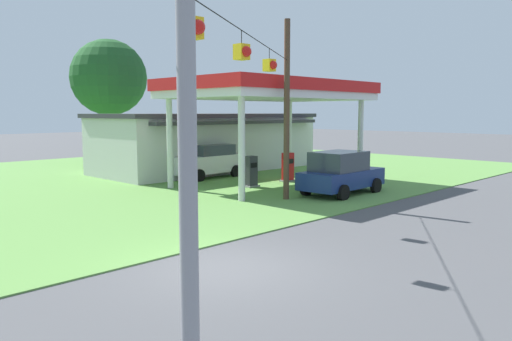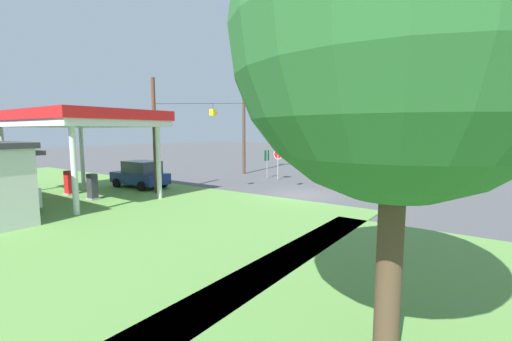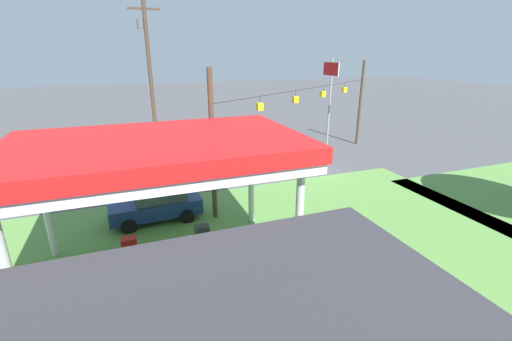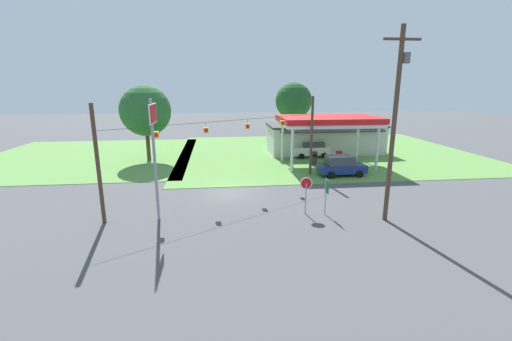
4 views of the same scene
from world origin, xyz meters
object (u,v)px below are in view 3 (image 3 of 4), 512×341
object	(u,v)px
car_at_pumps_front	(157,202)
stop_sign_roadside	(221,136)
gas_station_canopy	(159,152)
fuel_pump_far	(131,257)
fuel_pump_near	(203,244)
utility_pole_main	(150,74)
route_sign	(204,138)
car_at_pumps_rear	(206,318)
stop_sign_overhead	(330,85)

from	to	relation	value
car_at_pumps_front	stop_sign_roadside	distance (m)	10.82
gas_station_canopy	fuel_pump_far	distance (m)	4.15
fuel_pump_near	stop_sign_roadside	bearing A→B (deg)	-108.25
fuel_pump_near	utility_pole_main	distance (m)	16.08
car_at_pumps_front	utility_pole_main	distance (m)	12.09
car_at_pumps_front	stop_sign_roadside	world-z (taller)	stop_sign_roadside
utility_pole_main	fuel_pump_near	bearing A→B (deg)	91.42
fuel_pump_far	utility_pole_main	world-z (taller)	utility_pole_main
gas_station_canopy	route_sign	bearing A→B (deg)	-108.14
gas_station_canopy	car_at_pumps_rear	distance (m)	5.68
stop_sign_overhead	gas_station_canopy	bearing A→B (deg)	41.08
fuel_pump_near	stop_sign_roadside	world-z (taller)	stop_sign_roadside
car_at_pumps_rear	route_sign	size ratio (longest dim) A/B	1.84
route_sign	stop_sign_roadside	bearing A→B (deg)	167.70
gas_station_canopy	car_at_pumps_front	xyz separation A→B (m)	(-0.01, -4.29, -3.68)
car_at_pumps_rear	stop_sign_roadside	distance (m)	18.48
fuel_pump_near	car_at_pumps_front	size ratio (longest dim) A/B	0.35
stop_sign_overhead	car_at_pumps_front	bearing A→B (deg)	30.57
route_sign	gas_station_canopy	bearing A→B (deg)	71.86
stop_sign_overhead	utility_pole_main	size ratio (longest dim) A/B	0.65
car_at_pumps_rear	utility_pole_main	distance (m)	20.08
car_at_pumps_rear	utility_pole_main	size ratio (longest dim) A/B	0.38
car_at_pumps_front	utility_pole_main	bearing A→B (deg)	-97.34
stop_sign_overhead	utility_pole_main	distance (m)	14.41
car_at_pumps_rear	route_sign	world-z (taller)	route_sign
gas_station_canopy	car_at_pumps_rear	bearing A→B (deg)	96.94
car_at_pumps_rear	stop_sign_overhead	distance (m)	23.35
gas_station_canopy	fuel_pump_far	size ratio (longest dim) A/B	6.52
fuel_pump_near	gas_station_canopy	bearing A→B (deg)	0.07
fuel_pump_near	fuel_pump_far	bearing A→B (deg)	0.00
stop_sign_overhead	utility_pole_main	xyz separation A→B (m)	(14.26, -1.74, 1.04)
route_sign	utility_pole_main	bearing A→B (deg)	-20.86
fuel_pump_far	car_at_pumps_rear	world-z (taller)	car_at_pumps_rear
fuel_pump_near	fuel_pump_far	world-z (taller)	same
fuel_pump_near	route_sign	distance (m)	14.08
car_at_pumps_front	utility_pole_main	size ratio (longest dim) A/B	0.38
gas_station_canopy	fuel_pump_near	distance (m)	4.15
car_at_pumps_front	stop_sign_overhead	bearing A→B (deg)	-151.60
fuel_pump_far	route_sign	xyz separation A→B (m)	(-5.84, -13.69, 0.98)
gas_station_canopy	utility_pole_main	distance (m)	15.17
car_at_pumps_rear	utility_pole_main	bearing A→B (deg)	86.66
gas_station_canopy	route_sign	xyz separation A→B (m)	(-4.49, -13.69, -2.94)
utility_pole_main	fuel_pump_far	bearing A→B (deg)	81.17
stop_sign_roadside	stop_sign_overhead	xyz separation A→B (m)	(-9.47, 0.12, 3.59)
stop_sign_roadside	utility_pole_main	size ratio (longest dim) A/B	0.22
fuel_pump_far	utility_pole_main	distance (m)	16.24
fuel_pump_far	car_at_pumps_rear	xyz separation A→B (m)	(-1.88, 4.29, 0.23)
utility_pole_main	stop_sign_roadside	bearing A→B (deg)	161.37
route_sign	utility_pole_main	distance (m)	6.04
stop_sign_roadside	utility_pole_main	distance (m)	6.86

